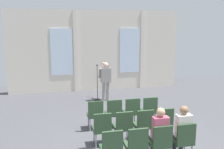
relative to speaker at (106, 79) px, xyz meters
name	(u,v)px	position (x,y,z in m)	size (l,w,h in m)	color
ground_plane	(135,145)	(-0.06, -4.22, -0.96)	(16.00, 16.00, 0.00)	#4C4C51
rear_partition	(97,51)	(-0.03, 1.93, 0.99)	(8.36, 0.14, 3.90)	silver
speaker	(106,79)	(0.00, 0.00, 0.00)	(0.51, 0.69, 1.65)	gray
mic_stand	(97,92)	(-0.34, 0.15, -0.63)	(0.28, 0.28, 1.55)	black
chair_r0_c0	(95,113)	(-0.93, -2.96, -0.43)	(0.46, 0.44, 0.94)	#99999E
chair_r0_c1	(114,112)	(-0.35, -2.96, -0.43)	(0.46, 0.44, 0.94)	#99999E
chair_r0_c2	(132,110)	(0.23, -2.96, -0.43)	(0.46, 0.44, 0.94)	#99999E
chair_r0_c3	(149,109)	(0.82, -2.96, -0.43)	(0.46, 0.44, 0.94)	#99999E
chair_r1_c0	(102,127)	(-0.93, -4.08, -0.43)	(0.46, 0.44, 0.94)	#99999E
chair_r1_c1	(123,125)	(-0.35, -4.08, -0.43)	(0.46, 0.44, 0.94)	#99999E
chair_r1_c2	(144,123)	(0.23, -4.08, -0.43)	(0.46, 0.44, 0.94)	#99999E
chair_r1_c3	(164,121)	(0.82, -4.08, -0.43)	(0.46, 0.44, 0.94)	#99999E
chair_r2_c0	(111,146)	(-0.93, -5.20, -0.43)	(0.46, 0.44, 0.94)	#99999E
chair_r2_c1	(137,144)	(-0.35, -5.20, -0.43)	(0.46, 0.44, 0.94)	#99999E
chair_r2_c2	(161,141)	(0.23, -5.20, -0.43)	(0.46, 0.44, 0.94)	#99999E
audience_r2_c2	(159,132)	(0.23, -5.12, -0.23)	(0.36, 0.39, 1.32)	#2D2D33
chair_r2_c3	(184,139)	(0.82, -5.20, -0.43)	(0.46, 0.44, 0.94)	#99999E
audience_r2_c3	(182,129)	(0.82, -5.12, -0.23)	(0.36, 0.39, 1.33)	#2D2D33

